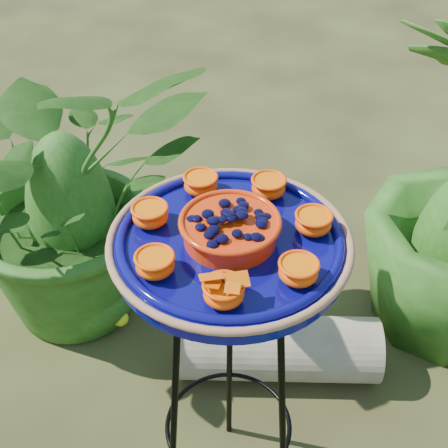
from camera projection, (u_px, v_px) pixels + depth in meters
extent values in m
plane|color=black|center=(202.00, 439.00, 1.82)|extent=(20.00, 20.00, 0.00)
torus|color=black|center=(230.00, 259.00, 1.17)|extent=(0.28, 0.28, 0.02)
torus|color=black|center=(228.00, 425.00, 1.52)|extent=(0.35, 0.35, 0.01)
cylinder|color=black|center=(230.00, 346.00, 1.55)|extent=(0.03, 0.08, 0.85)
cylinder|color=black|center=(174.00, 419.00, 1.39)|extent=(0.07, 0.06, 0.85)
cylinder|color=black|center=(282.00, 421.00, 1.38)|extent=(0.08, 0.04, 0.85)
cylinder|color=#07075B|center=(230.00, 247.00, 1.15)|extent=(0.49, 0.49, 0.04)
torus|color=#AC754D|center=(230.00, 240.00, 1.14)|extent=(0.45, 0.45, 0.02)
torus|color=#07075B|center=(230.00, 238.00, 1.14)|extent=(0.42, 0.42, 0.02)
cylinder|color=red|center=(230.00, 230.00, 1.13)|extent=(0.19, 0.19, 0.04)
torus|color=red|center=(230.00, 221.00, 1.11)|extent=(0.19, 0.19, 0.01)
ellipsoid|color=black|center=(230.00, 219.00, 1.11)|extent=(0.15, 0.15, 0.03)
ellipsoid|color=#F73502|center=(313.00, 224.00, 1.15)|extent=(0.07, 0.07, 0.03)
cylinder|color=#E45B04|center=(314.00, 217.00, 1.14)|extent=(0.06, 0.06, 0.01)
ellipsoid|color=#F73502|center=(268.00, 188.00, 1.23)|extent=(0.07, 0.07, 0.03)
cylinder|color=#E45B04|center=(269.00, 181.00, 1.22)|extent=(0.06, 0.06, 0.01)
ellipsoid|color=#F73502|center=(201.00, 185.00, 1.24)|extent=(0.07, 0.07, 0.03)
cylinder|color=#E45B04|center=(201.00, 178.00, 1.23)|extent=(0.06, 0.06, 0.01)
ellipsoid|color=#F73502|center=(150.00, 216.00, 1.16)|extent=(0.07, 0.07, 0.03)
cylinder|color=#E45B04|center=(150.00, 209.00, 1.15)|extent=(0.06, 0.06, 0.01)
ellipsoid|color=#F73502|center=(155.00, 265.00, 1.06)|extent=(0.07, 0.07, 0.03)
cylinder|color=#E45B04|center=(154.00, 258.00, 1.05)|extent=(0.06, 0.06, 0.01)
ellipsoid|color=#F73502|center=(224.00, 294.00, 1.01)|extent=(0.07, 0.07, 0.03)
cylinder|color=#E45B04|center=(224.00, 287.00, 1.00)|extent=(0.06, 0.06, 0.01)
ellipsoid|color=#F73502|center=(298.00, 273.00, 1.05)|extent=(0.07, 0.07, 0.03)
cylinder|color=#E45B04|center=(299.00, 265.00, 1.04)|extent=(0.06, 0.06, 0.01)
cylinder|color=black|center=(224.00, 282.00, 0.99)|extent=(0.02, 0.03, 0.00)
cube|color=orange|center=(211.00, 276.00, 0.99)|extent=(0.05, 0.04, 0.01)
cube|color=orange|center=(237.00, 280.00, 0.99)|extent=(0.05, 0.04, 0.01)
cylinder|color=tan|center=(279.00, 348.00, 1.95)|extent=(0.64, 0.29, 0.20)
imported|color=#234A13|center=(67.00, 189.00, 1.96)|extent=(1.15, 1.12, 0.97)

